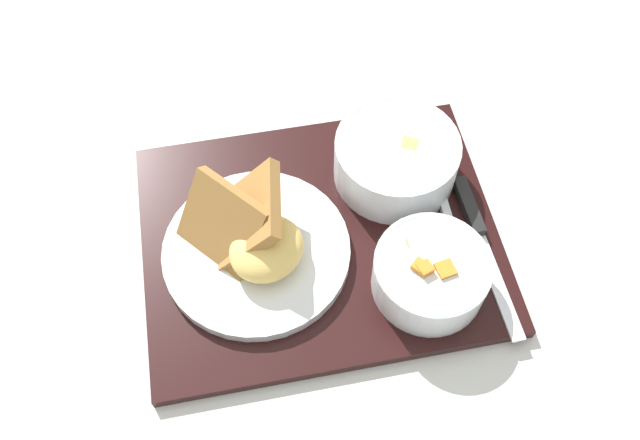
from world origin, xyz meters
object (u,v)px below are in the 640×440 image
object	(u,v)px
bowl_soup	(396,157)
knife	(476,228)
bowl_salad	(430,273)
plate_main	(254,244)
spoon	(454,237)

from	to	relation	value
bowl_soup	knife	distance (m)	0.12
bowl_salad	bowl_soup	xyz separation A→B (m)	(0.01, -0.14, 0.00)
bowl_salad	bowl_soup	size ratio (longest dim) A/B	0.86
bowl_soup	plate_main	xyz separation A→B (m)	(0.17, 0.08, -0.01)
plate_main	spoon	distance (m)	0.21
spoon	knife	bearing A→B (deg)	106.75
knife	spoon	distance (m)	0.03
bowl_soup	plate_main	size ratio (longest dim) A/B	0.69
bowl_salad	bowl_soup	distance (m)	0.14
bowl_salad	spoon	size ratio (longest dim) A/B	0.78
plate_main	knife	size ratio (longest dim) A/B	1.02
knife	spoon	world-z (taller)	knife
bowl_salad	plate_main	distance (m)	0.18
bowl_soup	spoon	size ratio (longest dim) A/B	0.91
spoon	bowl_soup	bearing A→B (deg)	-154.71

